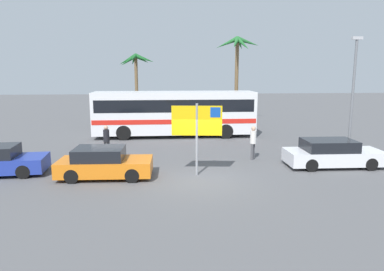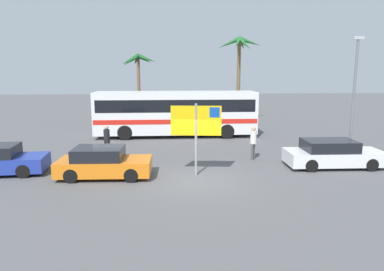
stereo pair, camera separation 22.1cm
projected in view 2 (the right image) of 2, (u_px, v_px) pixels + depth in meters
ground at (198, 180)px, 15.07m from camera, size 120.00×120.00×0.00m
bus_front_coach at (176, 111)px, 24.97m from camera, size 11.22×2.51×3.17m
ferry_sign at (197, 124)px, 15.37m from camera, size 2.19×0.30×3.20m
car_orange at (103, 163)px, 15.38m from camera, size 4.06×1.93×1.32m
car_white at (333, 154)px, 17.04m from camera, size 4.63×1.92×1.32m
pedestrian_crossing_lot at (253, 140)px, 18.38m from camera, size 0.32×0.32×1.77m
pedestrian_by_bus at (107, 139)px, 18.80m from camera, size 0.32×0.32×1.76m
lamp_post_left_side at (354, 91)px, 19.05m from camera, size 0.56×0.20×6.38m
palm_tree_seaside at (239, 53)px, 30.50m from camera, size 3.82×3.59×7.56m
palm_tree_inland at (138, 65)px, 34.55m from camera, size 3.65×3.68×6.30m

